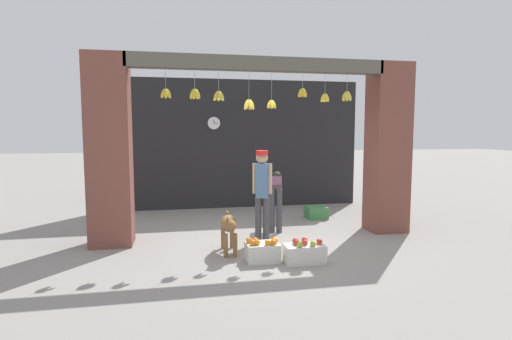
{
  "coord_description": "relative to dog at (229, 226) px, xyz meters",
  "views": [
    {
      "loc": [
        -1.42,
        -6.79,
        1.97
      ],
      "look_at": [
        0.0,
        0.48,
        1.23
      ],
      "focal_mm": 28.0,
      "sensor_mm": 36.0,
      "label": 1
    }
  ],
  "objects": [
    {
      "name": "ground_plane",
      "position": [
        0.64,
        0.57,
        -0.45
      ],
      "size": [
        60.0,
        60.0,
        0.0
      ],
      "primitive_type": "plane",
      "color": "gray"
    },
    {
      "name": "shopkeeper",
      "position": [
        0.65,
        0.51,
        0.5
      ],
      "size": [
        0.33,
        0.29,
        1.62
      ],
      "rotation": [
        0.0,
        0.0,
        2.78
      ],
      "color": "#424247",
      "rests_on": "ground_plane"
    },
    {
      "name": "fruit_crate_apples",
      "position": [
        1.04,
        -0.67,
        -0.29
      ],
      "size": [
        0.6,
        0.34,
        0.35
      ],
      "color": "silver",
      "rests_on": "ground_plane"
    },
    {
      "name": "shop_pillar_right",
      "position": [
        3.21,
        0.87,
        1.17
      ],
      "size": [
        0.7,
        0.6,
        3.23
      ],
      "primitive_type": "cube",
      "color": "brown",
      "rests_on": "ground_plane"
    },
    {
      "name": "fruit_crate_oranges",
      "position": [
        0.45,
        -0.49,
        -0.29
      ],
      "size": [
        0.49,
        0.38,
        0.36
      ],
      "color": "silver",
      "rests_on": "ground_plane"
    },
    {
      "name": "wall_clock",
      "position": [
        0.11,
        3.74,
        1.69
      ],
      "size": [
        0.33,
        0.03,
        0.33
      ],
      "color": "black"
    },
    {
      "name": "produce_box_green",
      "position": [
        2.23,
        2.15,
        -0.31
      ],
      "size": [
        0.45,
        0.42,
        0.27
      ],
      "primitive_type": "cube",
      "color": "#42844C",
      "rests_on": "ground_plane"
    },
    {
      "name": "worker_stooping",
      "position": [
        1.1,
        1.35,
        0.3
      ],
      "size": [
        0.41,
        0.84,
        1.11
      ],
      "rotation": [
        0.0,
        0.0,
        -0.27
      ],
      "color": "#424247",
      "rests_on": "ground_plane"
    },
    {
      "name": "dog",
      "position": [
        0.0,
        0.0,
        0.0
      ],
      "size": [
        0.27,
        0.9,
        0.66
      ],
      "rotation": [
        0.0,
        0.0,
        -1.6
      ],
      "color": "olive",
      "rests_on": "ground_plane"
    },
    {
      "name": "storefront_awning",
      "position": [
        0.64,
        0.69,
        2.6
      ],
      "size": [
        4.52,
        0.29,
        0.93
      ],
      "color": "#5B564C"
    },
    {
      "name": "shop_pillar_left",
      "position": [
        -1.92,
        0.87,
        1.17
      ],
      "size": [
        0.7,
        0.6,
        3.23
      ],
      "primitive_type": "cube",
      "color": "brown",
      "rests_on": "ground_plane"
    },
    {
      "name": "water_bottle",
      "position": [
        0.45,
        -0.1,
        -0.33
      ],
      "size": [
        0.07,
        0.07,
        0.25
      ],
      "color": "#38934C",
      "rests_on": "ground_plane"
    },
    {
      "name": "shop_back_wall",
      "position": [
        0.64,
        3.82,
        1.17
      ],
      "size": [
        6.42,
        0.12,
        3.23
      ],
      "primitive_type": "cube",
      "color": "#232326",
      "rests_on": "ground_plane"
    }
  ]
}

